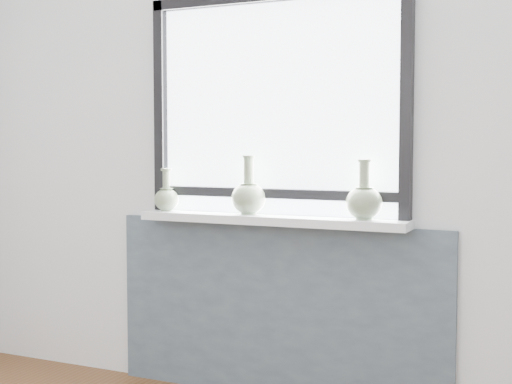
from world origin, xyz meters
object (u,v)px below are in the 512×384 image
at_px(vase_b, 249,196).
at_px(vase_c, 364,200).
at_px(windowsill, 270,220).
at_px(vase_a, 167,198).

relative_size(vase_b, vase_c, 1.05).
distance_m(windowsill, vase_c, 0.47).
bearing_deg(vase_a, vase_c, 0.44).
distance_m(vase_a, vase_c, 1.01).
height_order(vase_b, vase_c, vase_b).
bearing_deg(vase_a, vase_b, 2.55).
relative_size(vase_a, vase_c, 0.80).
xyz_separation_m(windowsill, vase_c, (0.45, -0.00, 0.11)).
bearing_deg(vase_a, windowsill, 1.13).
relative_size(windowsill, vase_b, 4.69).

